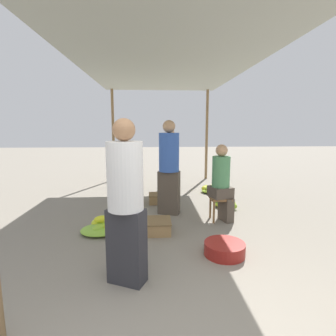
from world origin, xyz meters
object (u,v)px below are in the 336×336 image
basin_black (225,249)px  banana_pile_left_1 (127,203)px  shopper_walking_mid (170,157)px  shopper_walking_far (169,166)px  banana_pile_left_2 (126,182)px  vendor_seated (222,182)px  crate_near (158,198)px  banana_pile_right_0 (225,204)px  stool (220,202)px  banana_pile_right_1 (210,189)px  crate_mid (156,226)px  vendor_foreground (126,200)px  banana_pile_left_0 (102,227)px

basin_black → banana_pile_left_1: (-1.43, 2.15, -0.00)m
shopper_walking_mid → shopper_walking_far: size_ratio=0.91×
banana_pile_left_2 → shopper_walking_far: bearing=-67.2°
vendor_seated → crate_near: 1.65m
banana_pile_right_0 → banana_pile_left_1: bearing=174.6°
stool → shopper_walking_far: 1.10m
banana_pile_left_1 → shopper_walking_far: size_ratio=0.37×
basin_black → shopper_walking_far: size_ratio=0.30×
banana_pile_right_1 → crate_mid: size_ratio=1.09×
basin_black → shopper_walking_mid: bearing=96.5°
banana_pile_left_2 → banana_pile_right_0: size_ratio=1.12×
vendor_foreground → crate_near: bearing=82.4°
stool → basin_black: size_ratio=0.81×
vendor_foreground → banana_pile_right_0: vendor_foreground is taller
banana_pile_left_1 → crate_mid: 1.49m
crate_near → banana_pile_right_1: bearing=32.1°
vendor_seated → basin_black: vendor_seated is taller
banana_pile_left_1 → shopper_walking_mid: shopper_walking_mid is taller
banana_pile_right_1 → shopper_walking_mid: size_ratio=0.31×
vendor_foreground → stool: (1.42, 1.75, -0.54)m
vendor_seated → crate_mid: size_ratio=2.94×
crate_mid → stool: bearing=23.0°
stool → vendor_foreground: bearing=-129.1°
banana_pile_left_0 → banana_pile_left_1: size_ratio=0.97×
banana_pile_left_2 → crate_near: 1.95m
banana_pile_left_1 → banana_pile_right_0: 2.00m
vendor_foreground → banana_pile_right_1: vendor_foreground is taller
banana_pile_left_0 → shopper_walking_mid: shopper_walking_mid is taller
vendor_foreground → basin_black: vendor_foreground is taller
banana_pile_right_0 → banana_pile_left_0: bearing=-153.4°
basin_black → banana_pile_left_2: 4.43m
stool → banana_pile_left_2: size_ratio=0.73×
banana_pile_left_2 → crate_near: size_ratio=1.45×
vendor_foreground → crate_near: (0.38, 2.87, -0.77)m
banana_pile_left_1 → crate_near: (0.65, 0.21, 0.02)m
vendor_seated → basin_black: 1.40m
stool → basin_black: 1.29m
crate_near → basin_black: bearing=-71.6°
banana_pile_right_0 → banana_pile_right_1: banana_pile_right_1 is taller
vendor_seated → shopper_walking_mid: (-0.70, 2.53, 0.13)m
basin_black → shopper_walking_far: (-0.60, 1.65, 0.81)m
vendor_foreground → banana_pile_left_1: (-0.27, 2.65, -0.79)m
banana_pile_left_2 → banana_pile_left_0: bearing=-90.9°
banana_pile_left_2 → shopper_walking_far: size_ratio=0.33×
banana_pile_left_2 → banana_pile_right_1: 2.35m
banana_pile_right_0 → crate_near: size_ratio=1.30×
banana_pile_right_0 → shopper_walking_far: bearing=-165.2°
banana_pile_left_2 → crate_near: banana_pile_left_2 is taller
vendor_foreground → stool: 2.32m
crate_near → shopper_walking_far: size_ratio=0.23×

